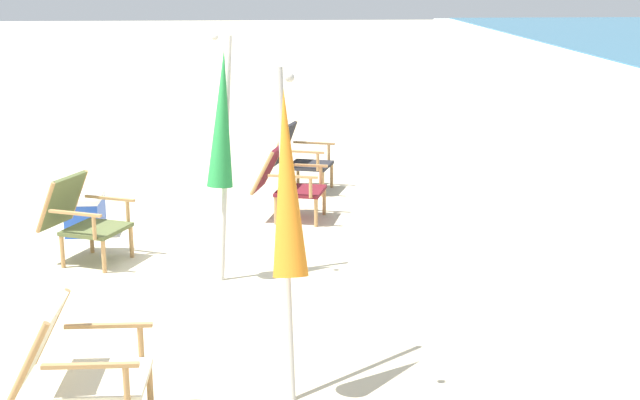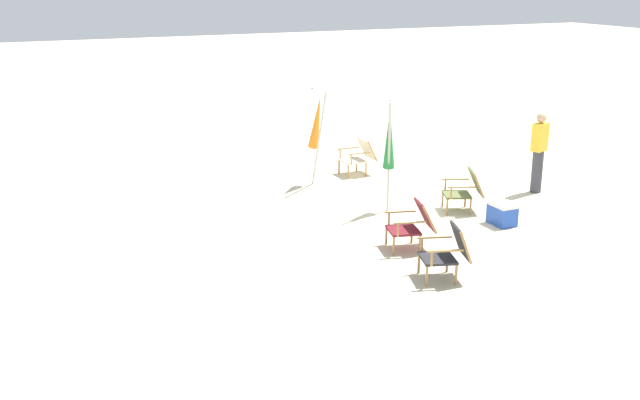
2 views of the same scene
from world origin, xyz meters
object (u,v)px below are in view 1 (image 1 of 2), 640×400
object	(u,v)px
cooler_box	(85,213)
beach_chair_mid_center	(285,181)
beach_chair_front_left	(298,156)
beach_chair_front_right	(81,216)
umbrella_furled_green	(222,121)
umbrella_furled_orange	(287,185)
beach_chair_back_left	(76,364)

from	to	relation	value
cooler_box	beach_chair_mid_center	bearing A→B (deg)	100.28
beach_chair_front_left	cooler_box	xyz separation A→B (m)	(1.65, -2.25, -0.23)
beach_chair_front_right	umbrella_furled_green	bearing A→B (deg)	67.55
beach_chair_front_left	umbrella_furled_orange	bearing A→B (deg)	-3.14
beach_chair_front_right	umbrella_furled_orange	size ratio (longest dim) A/B	0.43
beach_chair_front_right	umbrella_furled_green	xyz separation A→B (m)	(0.55, 1.34, 0.96)
cooler_box	umbrella_furled_green	bearing A→B (deg)	45.15
beach_chair_mid_center	umbrella_furled_orange	xyz separation A→B (m)	(4.00, -0.10, 0.92)
beach_chair_front_right	umbrella_furled_orange	bearing A→B (deg)	33.94
beach_chair_front_left	umbrella_furled_green	xyz separation A→B (m)	(3.13, -0.77, 0.96)
beach_chair_back_left	umbrella_furled_green	xyz separation A→B (m)	(-2.63, 0.76, 0.96)
beach_chair_mid_center	beach_chair_front_left	size ratio (longest dim) A/B	1.04
beach_chair_mid_center	beach_chair_back_left	xyz separation A→B (m)	(4.49, -1.34, 0.00)
beach_chair_mid_center	umbrella_furled_green	bearing A→B (deg)	-17.32
umbrella_furled_green	cooler_box	world-z (taller)	umbrella_furled_green
beach_chair_mid_center	umbrella_furled_green	world-z (taller)	umbrella_furled_green
umbrella_furled_green	beach_chair_front_right	bearing A→B (deg)	-112.45
umbrella_furled_green	umbrella_furled_orange	world-z (taller)	umbrella_furled_green
beach_chair_front_left	beach_chair_mid_center	bearing A→B (deg)	-8.41
beach_chair_back_left	umbrella_furled_orange	world-z (taller)	umbrella_furled_orange
umbrella_furled_green	cooler_box	xyz separation A→B (m)	(-1.48, -1.49, -1.19)
beach_chair_front_right	umbrella_furled_green	size ratio (longest dim) A/B	0.42
beach_chair_mid_center	beach_chair_back_left	world-z (taller)	same
beach_chair_mid_center	umbrella_furled_green	distance (m)	2.17
beach_chair_back_left	cooler_box	world-z (taller)	beach_chair_back_left
beach_chair_back_left	beach_chair_front_left	xyz separation A→B (m)	(-5.76, 1.53, 0.01)
beach_chair_front_left	umbrella_furled_green	world-z (taller)	umbrella_furled_green
beach_chair_back_left	umbrella_furled_orange	distance (m)	1.62
beach_chair_mid_center	beach_chair_front_right	size ratio (longest dim) A/B	0.98
beach_chair_back_left	cooler_box	xyz separation A→B (m)	(-4.11, -0.72, -0.22)
beach_chair_front_left	umbrella_furled_green	size ratio (longest dim) A/B	0.39
beach_chair_back_left	umbrella_furled_orange	xyz separation A→B (m)	(-0.49, 1.24, 0.92)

